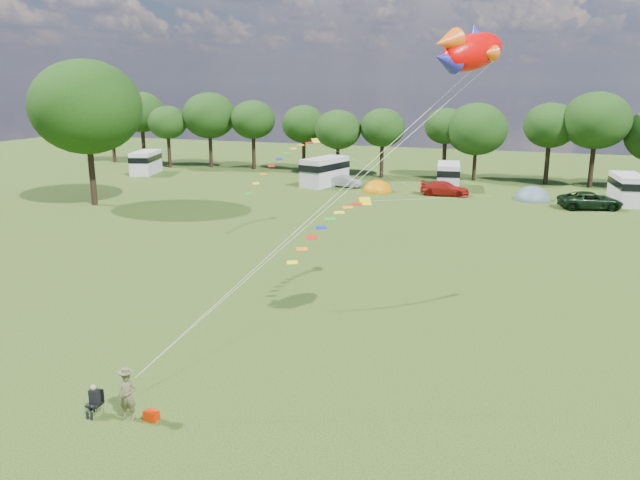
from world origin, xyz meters
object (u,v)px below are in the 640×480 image
(tent_orange, at_px, (377,191))
(car_d, at_px, (590,200))
(campervan_b, at_px, (325,170))
(kite_flyer, at_px, (127,396))
(car_c, at_px, (445,189))
(fish_kite, at_px, (468,51))
(camp_chair, at_px, (95,397))
(tent_greyblue, at_px, (532,200))
(big_tree, at_px, (86,107))
(campervan_c, at_px, (448,175))
(campervan_d, at_px, (627,188))
(campervan_a, at_px, (146,162))
(car_b, at_px, (345,182))

(tent_orange, bearing_deg, car_d, -6.07)
(campervan_b, xyz_separation_m, kite_flyer, (10.56, -49.25, -0.78))
(car_c, height_order, fish_kite, fish_kite)
(kite_flyer, xyz_separation_m, camp_chair, (-1.25, -0.15, -0.19))
(car_d, height_order, tent_greyblue, car_d)
(big_tree, xyz_separation_m, tent_orange, (23.10, 16.24, -9.00))
(campervan_c, bearing_deg, fish_kite, -179.72)
(campervan_b, relative_size, campervan_d, 1.14)
(kite_flyer, bearing_deg, fish_kite, 20.89)
(campervan_a, bearing_deg, campervan_b, -108.92)
(campervan_b, height_order, tent_greyblue, campervan_b)
(camp_chair, bearing_deg, campervan_c, 81.74)
(car_d, relative_size, kite_flyer, 3.26)
(car_c, bearing_deg, tent_orange, 89.15)
(tent_orange, distance_m, kite_flyer, 47.42)
(car_d, bearing_deg, tent_greyblue, 43.59)
(tent_greyblue, bearing_deg, campervan_c, 155.51)
(car_d, distance_m, kite_flyer, 48.04)
(fish_kite, bearing_deg, car_d, 21.99)
(campervan_a, xyz_separation_m, campervan_b, (24.17, -0.74, 0.15))
(car_d, xyz_separation_m, camp_chair, (-17.92, -45.20, -0.09))
(campervan_d, distance_m, tent_orange, 24.07)
(car_c, distance_m, car_d, 13.77)
(campervan_c, height_order, camp_chair, campervan_c)
(tent_orange, xyz_separation_m, fish_kite, (13.86, -40.58, 12.26))
(tent_greyblue, bearing_deg, tent_orange, -177.58)
(car_d, distance_m, campervan_a, 51.63)
(campervan_d, relative_size, kite_flyer, 3.39)
(campervan_d, bearing_deg, campervan_b, 81.62)
(tent_orange, relative_size, kite_flyer, 1.95)
(big_tree, relative_size, campervan_a, 2.15)
(tent_greyblue, relative_size, camp_chair, 3.39)
(campervan_a, distance_m, campervan_b, 24.18)
(car_b, relative_size, campervan_c, 0.59)
(tent_orange, bearing_deg, big_tree, -144.89)
(campervan_b, relative_size, tent_greyblue, 1.73)
(campervan_d, height_order, fish_kite, fish_kite)
(campervan_d, xyz_separation_m, kite_flyer, (-20.02, -49.05, -0.61))
(big_tree, distance_m, campervan_c, 37.15)
(car_d, height_order, tent_orange, car_d)
(kite_flyer, relative_size, camp_chair, 1.52)
(tent_orange, bearing_deg, car_b, 159.02)
(big_tree, height_order, campervan_d, big_tree)
(campervan_d, relative_size, tent_greyblue, 1.52)
(campervan_c, bearing_deg, big_tree, 116.36)
(campervan_d, xyz_separation_m, fish_kite, (-10.10, -42.38, 10.79))
(tent_greyblue, height_order, kite_flyer, kite_flyer)
(car_c, relative_size, camp_chair, 4.14)
(campervan_a, distance_m, camp_chair, 60.29)
(campervan_b, bearing_deg, campervan_d, -76.52)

